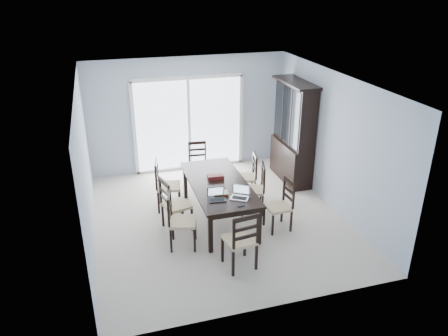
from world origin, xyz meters
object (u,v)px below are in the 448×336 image
Objects in this scene: chair_end_far at (198,158)px; laptop_silver at (239,196)px; chair_left_mid at (171,200)px; chair_left_near at (177,215)px; chair_left_far at (163,180)px; hot_tub at (167,135)px; chair_right_near at (283,200)px; dining_table at (219,186)px; chair_end_near at (242,235)px; cell_phone at (241,206)px; chair_right_far at (249,171)px; china_hutch at (293,133)px; chair_right_mid at (257,183)px; laptop_dark at (217,198)px; game_box at (216,177)px.

laptop_silver is (0.17, -2.36, 0.25)m from chair_end_far.
chair_left_near is at bearing -13.64° from chair_left_mid.
chair_left_mid is at bearing 12.30° from chair_left_far.
chair_left_mid is (-0.00, 0.53, 0.01)m from chair_left_near.
chair_right_near is at bearing -72.06° from hot_tub.
chair_left_far is 2.94m from hot_tub.
dining_table is at bearing 54.92° from chair_right_near.
chair_end_near is 10.28× the size of cell_phone.
dining_table is at bearing 135.74° from laptop_silver.
chair_end_near reaches higher than chair_left_mid.
chair_left_far reaches higher than chair_right_far.
chair_end_far reaches higher than dining_table.
chair_left_mid is at bearing -154.53° from china_hutch.
chair_right_far is at bearing 10.35° from chair_right_mid.
chair_left_far is 1.10× the size of chair_end_far.
laptop_dark is at bearing -155.07° from laptop_silver.
chair_left_far is 3.95× the size of game_box.
chair_right_far is 1.78m from cell_phone.
game_box is at bearing -84.26° from hot_tub.
chair_end_far reaches higher than cell_phone.
game_box is at bearing 80.09° from chair_end_near.
chair_end_far is at bearing 89.41° from laptop_dark.
chair_right_mid is at bearing 14.93° from chair_right_near.
chair_right_far is at bearing 30.79° from game_box.
laptop_dark is 4.23m from hot_tub.
chair_end_near is at bearing 168.24° from chair_right_mid.
chair_end_far is at bearing 80.83° from chair_end_near.
chair_end_near is at bearing -77.23° from laptop_dark.
laptop_dark is 0.38m from laptop_silver.
laptop_dark is at bearing 87.74° from chair_right_near.
chair_left_near is 4.28m from hot_tub.
dining_table is 0.96m from cell_phone.
laptop_silver is at bearing -78.19° from game_box.
hot_tub is (-1.13, 3.50, -0.11)m from chair_right_mid.
dining_table is 6.01× the size of laptop_silver.
chair_left_near is 0.98× the size of chair_left_mid.
laptop_dark is at bearing 123.65° from cell_phone.
game_box is (0.89, 0.84, 0.19)m from chair_left_near.
laptop_silver is (-0.66, -1.36, 0.22)m from chair_right_far.
game_box is at bearing 98.38° from chair_right_mid.
chair_left_mid is 3.92× the size of game_box.
laptop_dark is (-0.21, -2.32, 0.24)m from chair_end_far.
game_box is at bearing 83.59° from cell_phone.
chair_end_far is at bearing 41.24° from chair_right_mid.
game_box is at bearing 95.50° from chair_left_mid.
chair_left_mid is (-2.92, -1.39, -0.46)m from china_hutch.
china_hutch is 2.10× the size of chair_end_far.
chair_right_near reaches higher than laptop_silver.
chair_left_mid is 1.30m from cell_phone.
hot_tub is at bearing 85.27° from chair_end_near.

